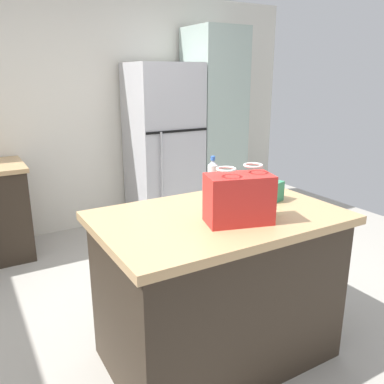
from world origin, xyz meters
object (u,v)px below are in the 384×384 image
at_px(refrigerator, 163,147).
at_px(small_box, 272,191).
at_px(shopping_bag, 239,198).
at_px(tall_cabinet, 214,126).
at_px(kitchen_island, 218,287).
at_px(bottle, 213,180).

relative_size(refrigerator, small_box, 14.77).
bearing_deg(shopping_bag, tall_cabinet, 59.45).
height_order(refrigerator, tall_cabinet, tall_cabinet).
bearing_deg(small_box, kitchen_island, -174.50).
bearing_deg(tall_cabinet, small_box, -114.53).
distance_m(kitchen_island, tall_cabinet, 2.69).
height_order(refrigerator, small_box, refrigerator).
distance_m(shopping_bag, small_box, 0.46).
distance_m(tall_cabinet, small_box, 2.38).
bearing_deg(small_box, refrigerator, 81.34).
relative_size(shopping_bag, small_box, 3.13).
height_order(tall_cabinet, small_box, tall_cabinet).
xyz_separation_m(refrigerator, shopping_bag, (-0.74, -2.37, 0.16)).
height_order(shopping_bag, small_box, shopping_bag).
bearing_deg(shopping_bag, small_box, 26.26).
xyz_separation_m(tall_cabinet, bottle, (-1.29, -1.96, -0.04)).
xyz_separation_m(tall_cabinet, small_box, (-0.99, -2.16, -0.10)).
bearing_deg(tall_cabinet, refrigerator, -179.98).
distance_m(kitchen_island, bottle, 0.64).
bearing_deg(kitchen_island, refrigerator, 71.23).
bearing_deg(refrigerator, small_box, -98.66).
height_order(tall_cabinet, shopping_bag, tall_cabinet).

